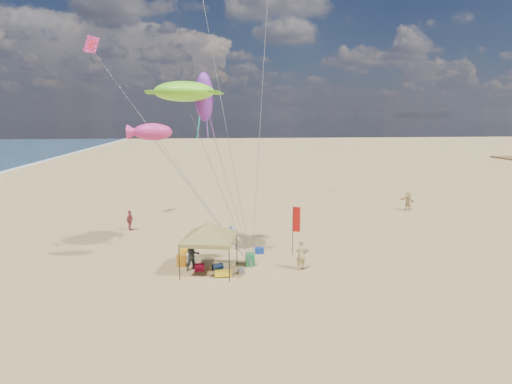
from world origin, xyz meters
The scene contains 20 objects.
ground centered at (0.00, 0.00, 0.00)m, with size 280.00×280.00×0.00m, color tan.
canopy_tent centered at (-2.89, 0.17, 2.78)m, with size 5.31×5.31×3.34m.
feather_flag centered at (2.42, 2.57, 2.11)m, with size 0.46×0.18×3.16m.
cooler_red centered at (-3.48, 0.44, 0.19)m, with size 0.54×0.38×0.38m, color red.
cooler_blue centered at (0.22, 3.10, 0.19)m, with size 0.54×0.38×0.38m, color navy.
bag_navy centered at (-2.46, 0.48, 0.18)m, with size 0.36×0.36×0.60m, color #0B1832.
bag_orange centered at (-4.55, 3.69, 0.18)m, with size 0.36×0.36×0.60m, color #FFA80E.
chair_green centered at (-0.55, 1.01, 0.35)m, with size 0.50×0.50×0.70m, color #157836.
chair_yellow centered at (-4.55, 1.31, 0.35)m, with size 0.50×0.50×0.70m, color orange.
crate_grey centered at (-1.14, -0.24, 0.14)m, with size 0.34×0.30×0.28m, color slate.
beach_cart centered at (-2.16, -0.62, 0.20)m, with size 0.90×0.50×0.24m, color yellow.
person_near_a centered at (2.25, 0.01, 0.91)m, with size 0.66×0.43×1.81m, color tan.
person_near_b centered at (-3.83, 0.57, 0.86)m, with size 0.84×0.65×1.72m, color #37434B.
person_near_c centered at (-1.43, 4.19, 0.79)m, with size 1.03×0.59×1.59m, color white.
person_far_a centered at (-9.02, 9.53, 0.78)m, with size 0.91×0.38×1.56m, color #A94143.
person_far_c centered at (15.20, 13.99, 0.86)m, with size 1.60×0.51×1.73m, color tan.
turtle_kite centered at (-4.17, 2.32, 9.99)m, with size 3.42×2.73×1.14m, color #7FFF25.
fish_kite centered at (-5.73, 0.39, 7.80)m, with size 2.04×1.02×0.91m, color #D92F84.
squid_kite centered at (-3.08, 3.73, 9.76)m, with size 1.13×1.13×2.93m, color purple.
stunt_kite_pink centered at (-11.59, 11.83, 13.91)m, with size 1.24×0.04×1.24m, color #FF34A7.
Camera 1 is at (-2.55, -22.35, 8.66)m, focal length 29.47 mm.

